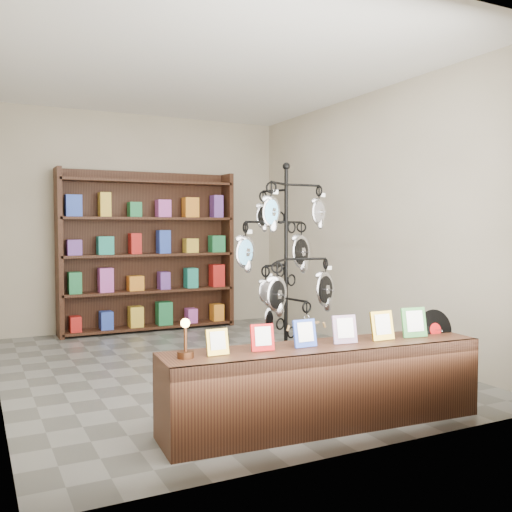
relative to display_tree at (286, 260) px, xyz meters
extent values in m
plane|color=slate|center=(-0.26, 1.10, -1.15)|extent=(5.00, 5.00, 0.00)
plane|color=#B9AD95|center=(-0.26, 3.60, 0.35)|extent=(4.00, 0.00, 4.00)
plane|color=#B9AD95|center=(-0.26, -1.40, 0.35)|extent=(4.00, 0.00, 4.00)
plane|color=#B9AD95|center=(1.74, 1.10, 0.35)|extent=(0.00, 5.00, 5.00)
plane|color=white|center=(-0.26, 1.10, 1.85)|extent=(5.00, 5.00, 0.00)
cylinder|color=black|center=(0.00, 0.00, -1.14)|extent=(0.52, 0.52, 0.03)
cylinder|color=black|center=(0.00, 0.00, -0.18)|extent=(0.04, 0.04, 1.94)
sphere|color=black|center=(0.00, 0.00, 0.81)|extent=(0.06, 0.06, 0.06)
ellipsoid|color=silver|center=(-0.07, 0.19, -0.54)|extent=(0.11, 0.06, 0.20)
cube|color=#AE8248|center=(0.04, -0.27, -0.53)|extent=(0.34, 0.17, 0.04)
cube|color=black|center=(-0.19, -0.90, -0.86)|extent=(2.42, 0.66, 0.59)
cube|color=gold|center=(-1.00, -0.84, -0.48)|extent=(0.16, 0.06, 0.17)
cube|color=#B20E0E|center=(-0.68, -0.86, -0.47)|extent=(0.17, 0.07, 0.18)
cube|color=#263FA5|center=(-0.35, -0.89, -0.47)|extent=(0.18, 0.07, 0.20)
cube|color=#E54C33|center=(-0.02, -0.91, -0.46)|extent=(0.19, 0.07, 0.21)
cube|color=gold|center=(0.30, -0.93, -0.45)|extent=(0.20, 0.08, 0.22)
cube|color=#337233|center=(0.59, -0.95, -0.45)|extent=(0.21, 0.08, 0.23)
cylinder|color=black|center=(0.85, -0.92, -0.53)|extent=(0.33, 0.10, 0.32)
cylinder|color=#B20E0E|center=(0.85, -0.92, -0.53)|extent=(0.11, 0.04, 0.11)
cylinder|color=#462614|center=(-1.22, -0.83, -0.54)|extent=(0.11, 0.11, 0.04)
cylinder|color=#462614|center=(-1.22, -0.83, -0.44)|extent=(0.02, 0.02, 0.15)
sphere|color=#FFBF59|center=(-1.22, -0.83, -0.34)|extent=(0.06, 0.06, 0.06)
cube|color=black|center=(-0.26, 3.54, -0.05)|extent=(2.40, 0.04, 2.20)
cube|color=black|center=(-1.44, 3.38, -0.05)|extent=(0.06, 0.36, 2.20)
cube|color=black|center=(0.92, 3.38, -0.05)|extent=(0.06, 0.36, 2.20)
cube|color=black|center=(-0.26, 3.38, -1.10)|extent=(2.36, 0.36, 0.04)
cube|color=black|center=(-0.26, 3.38, -0.60)|extent=(2.36, 0.36, 0.03)
cube|color=black|center=(-0.26, 3.38, -0.10)|extent=(2.36, 0.36, 0.04)
cube|color=black|center=(-0.26, 3.38, 0.40)|extent=(2.36, 0.36, 0.04)
cube|color=black|center=(-0.26, 3.38, 0.90)|extent=(2.36, 0.36, 0.04)
camera|label=1|loc=(-2.45, -4.31, 0.29)|focal=40.00mm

